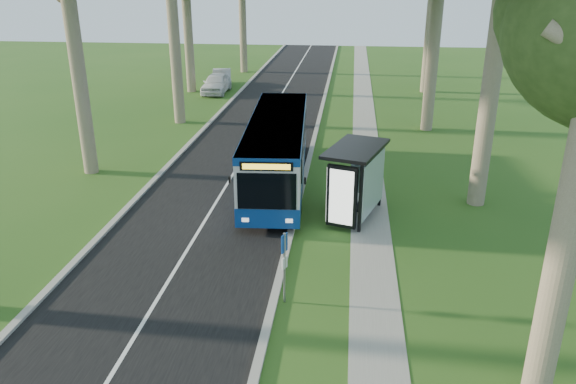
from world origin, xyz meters
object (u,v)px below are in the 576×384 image
(bus_stop_sign, at_px, (284,259))
(car_silver, at_px, (222,78))
(car_white, at_px, (216,83))
(litter_bin, at_px, (339,195))
(bus, at_px, (277,150))
(bus_shelter, at_px, (359,172))

(bus_stop_sign, relative_size, car_silver, 0.52)
(car_white, bearing_deg, litter_bin, -65.53)
(bus, bearing_deg, car_silver, 105.14)
(bus, relative_size, bus_stop_sign, 5.13)
(bus, relative_size, car_silver, 2.69)
(bus, bearing_deg, litter_bin, -42.84)
(bus, distance_m, bus_shelter, 5.35)
(bus_stop_sign, relative_size, litter_bin, 2.59)
(bus, xyz_separation_m, bus_shelter, (3.68, -3.86, 0.47))
(bus_shelter, xyz_separation_m, car_silver, (-11.44, 26.68, -1.33))
(bus_stop_sign, distance_m, litter_bin, 7.86)
(bus_stop_sign, height_order, car_white, bus_stop_sign)
(bus_shelter, distance_m, car_white, 26.57)
(bus, bearing_deg, bus_shelter, -49.98)
(bus_shelter, relative_size, car_white, 0.82)
(litter_bin, bearing_deg, bus_stop_sign, -100.16)
(bus, height_order, car_white, bus)
(bus, xyz_separation_m, car_silver, (-7.76, 22.83, -0.87))
(bus, distance_m, bus_stop_sign, 10.15)
(bus, xyz_separation_m, bus_stop_sign, (1.52, -10.04, -0.15))
(bus_shelter, distance_m, litter_bin, 2.33)
(bus_stop_sign, bearing_deg, car_white, 129.22)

